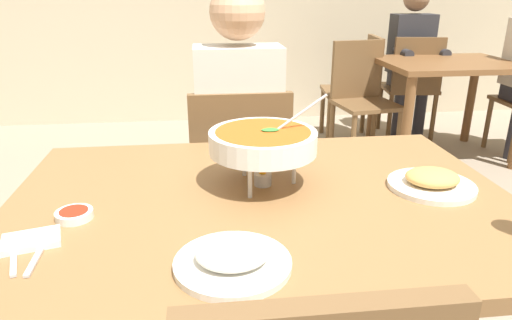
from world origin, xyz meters
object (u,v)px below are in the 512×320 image
object	(u,v)px
rice_plate	(233,258)
patron_bg_middle	(412,53)
appetizer_plate	(432,182)
chair_bg_corner	(361,93)
curry_bowl	(263,142)
sauce_dish	(74,214)
dining_table_main	(262,230)
chair_diner_main	(239,175)
diner_main	(238,121)
dining_table_far	(447,79)
chair_bg_right	(360,83)
chair_bg_middle	(412,82)

from	to	relation	value
rice_plate	patron_bg_middle	size ratio (longest dim) A/B	0.18
appetizer_plate	patron_bg_middle	world-z (taller)	patron_bg_middle
chair_bg_corner	curry_bowl	bearing A→B (deg)	-115.68
patron_bg_middle	sauce_dish	bearing A→B (deg)	-127.09
dining_table_main	chair_diner_main	world-z (taller)	chair_diner_main
rice_plate	appetizer_plate	bearing A→B (deg)	28.78
patron_bg_middle	curry_bowl	bearing A→B (deg)	-121.76
diner_main	dining_table_far	distance (m)	2.24
chair_diner_main	curry_bowl	size ratio (longest dim) A/B	2.71
dining_table_main	appetizer_plate	distance (m)	0.49
sauce_dish	chair_bg_right	xyz separation A→B (m)	(1.69, 2.79, -0.26)
rice_plate	chair_bg_right	distance (m)	3.33
chair_bg_middle	chair_bg_right	xyz separation A→B (m)	(-0.46, 0.03, 0.00)
chair_bg_middle	chair_bg_corner	bearing A→B (deg)	-148.01
patron_bg_middle	rice_plate	bearing A→B (deg)	-119.95
curry_bowl	chair_bg_right	bearing A→B (deg)	65.51
diner_main	patron_bg_middle	world-z (taller)	same
chair_diner_main	curry_bowl	bearing A→B (deg)	-89.08
dining_table_far	patron_bg_middle	distance (m)	0.59
dining_table_main	chair_bg_corner	bearing A→B (deg)	64.86
dining_table_main	diner_main	size ratio (longest dim) A/B	1.04
chair_diner_main	sauce_dish	xyz separation A→B (m)	(-0.47, -0.84, 0.26)
dining_table_main	curry_bowl	distance (m)	0.24
curry_bowl	diner_main	bearing A→B (deg)	90.88
chair_diner_main	dining_table_main	bearing A→B (deg)	-90.00
chair_bg_right	chair_bg_corner	size ratio (longest dim) A/B	1.00
chair_diner_main	chair_bg_corner	bearing A→B (deg)	55.03
dining_table_main	curry_bowl	size ratio (longest dim) A/B	4.08
chair_bg_middle	chair_bg_right	bearing A→B (deg)	176.87
dining_table_far	chair_bg_right	world-z (taller)	chair_bg_right
chair_bg_middle	appetizer_plate	bearing A→B (deg)	-113.96
diner_main	chair_diner_main	bearing A→B (deg)	-90.00
appetizer_plate	chair_bg_corner	size ratio (longest dim) A/B	0.27
dining_table_main	sauce_dish	xyz separation A→B (m)	(-0.47, -0.07, 0.11)
dining_table_far	chair_bg_right	bearing A→B (deg)	135.07
diner_main	chair_bg_corner	distance (m)	1.90
diner_main	rice_plate	world-z (taller)	diner_main
rice_plate	appetizer_plate	world-z (taller)	same
dining_table_far	chair_bg_right	distance (m)	0.73
sauce_dish	chair_bg_right	size ratio (longest dim) A/B	0.10
chair_bg_right	diner_main	bearing A→B (deg)	-122.31
sauce_dish	chair_bg_middle	size ratio (longest dim) A/B	0.10
dining_table_main	dining_table_far	xyz separation A→B (m)	(1.72, 2.22, -0.04)
curry_bowl	appetizer_plate	xyz separation A→B (m)	(0.47, -0.08, -0.11)
diner_main	chair_bg_middle	size ratio (longest dim) A/B	1.46
appetizer_plate	chair_bg_right	bearing A→B (deg)	74.86
diner_main	rice_plate	bearing A→B (deg)	-95.29
diner_main	appetizer_plate	distance (m)	0.94
sauce_dish	chair_diner_main	bearing A→B (deg)	60.50
curry_bowl	dining_table_far	distance (m)	2.75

